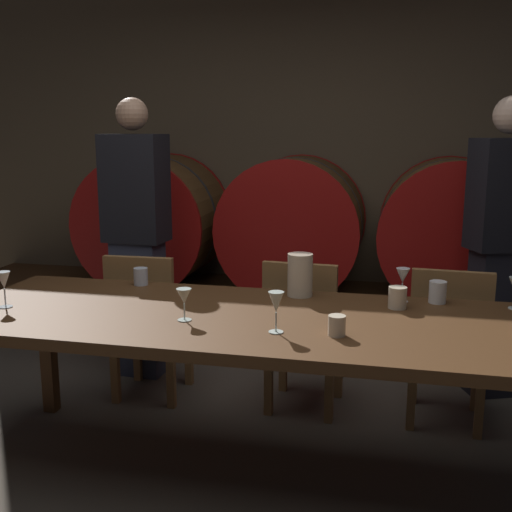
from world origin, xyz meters
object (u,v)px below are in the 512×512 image
wine_barrel_left (155,221)px  wine_barrel_right (452,231)px  wine_barrel_center (294,226)px  guest_right (502,246)px  chair_right (448,339)px  cup_far_left (141,276)px  wine_glass_right (403,277)px  cup_center_right (397,298)px  pitcher (300,275)px  wine_glass_left (184,298)px  cup_far_right (438,292)px  cup_center_left (337,326)px  guest_left (137,237)px  wine_glass_center (276,304)px  dining_table (269,330)px  wine_glass_far_left (4,282)px  chair_left (147,319)px  chair_center (303,328)px

wine_barrel_left → wine_barrel_right: bearing=0.0°
wine_barrel_center → guest_right: bearing=-28.1°
chair_right → cup_far_left: chair_right is taller
wine_glass_right → cup_center_right: 0.13m
pitcher → wine_glass_left: bearing=-129.7°
pitcher → cup_center_right: (0.46, -0.12, -0.05)m
wine_barrel_left → cup_far_right: wine_barrel_left is taller
wine_barrel_left → cup_center_left: 2.67m
cup_far_right → guest_left: bearing=159.7°
chair_right → cup_center_right: 0.63m
wine_barrel_left → wine_glass_center: wine_barrel_left is taller
chair_right → wine_glass_right: bearing=57.0°
wine_glass_left → cup_far_right: bearing=26.1°
guest_left → pitcher: bearing=152.6°
guest_left → wine_glass_left: (0.72, -1.18, -0.03)m
wine_barrel_right → guest_left: guest_left is taller
cup_center_right → guest_left: bearing=153.7°
dining_table → pitcher: bearing=78.7°
dining_table → cup_far_left: cup_far_left is taller
cup_center_right → chair_right: bearing=58.8°
chair_right → wine_glass_far_left: size_ratio=5.28×
chair_left → guest_right: bearing=-166.4°
chair_left → wine_glass_right: size_ratio=5.42×
wine_glass_far_left → cup_center_right: wine_glass_far_left is taller
wine_barrel_center → dining_table: size_ratio=0.36×
wine_barrel_right → cup_center_left: (-0.60, -2.12, -0.06)m
wine_barrel_right → chair_center: wine_barrel_right is taller
pitcher → cup_center_right: 0.48m
wine_glass_right → cup_center_right: wine_glass_right is taller
chair_right → cup_far_left: 1.65m
pitcher → wine_glass_center: (-0.01, -0.57, 0.02)m
cup_far_left → wine_glass_left: bearing=-51.5°
chair_left → cup_far_right: bearing=167.8°
wine_glass_far_left → cup_far_right: (1.93, 0.51, -0.07)m
wine_glass_far_left → cup_far_left: (0.44, 0.53, -0.08)m
wine_barrel_center → wine_glass_far_left: size_ratio=6.08×
chair_left → cup_center_left: chair_left is taller
dining_table → wine_glass_right: (0.56, 0.37, 0.18)m
guest_right → cup_far_left: guest_right is taller
wine_barrel_left → dining_table: wine_barrel_left is taller
cup_far_right → chair_left: bearing=169.3°
pitcher → cup_far_left: size_ratio=2.33×
wine_barrel_left → wine_glass_center: size_ratio=6.03×
wine_glass_right → chair_left: bearing=167.3°
wine_glass_far_left → guest_left: bearing=83.3°
pitcher → cup_far_right: (0.65, 0.02, -0.05)m
chair_left → chair_right: 1.68m
guest_right → chair_right: bearing=37.4°
chair_center → wine_glass_far_left: (-1.25, -0.84, 0.40)m
chair_right → wine_glass_center: 1.25m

